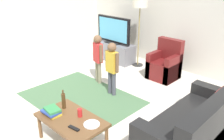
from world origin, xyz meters
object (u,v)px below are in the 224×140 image
at_px(tv_stand, 114,52).
at_px(child_center, 112,64).
at_px(armchair, 165,66).
at_px(coffee_table, 71,121).
at_px(bottle, 64,101).
at_px(tv_remote, 74,128).
at_px(couch, 197,129).
at_px(child_near_tv, 98,55).
at_px(book_stack, 52,111).
at_px(soda_can, 80,113).
at_px(tv, 113,30).
at_px(floor_lamp, 140,5).
at_px(plate, 92,124).

bearing_deg(tv_stand, child_center, -47.56).
bearing_deg(armchair, coffee_table, -83.48).
height_order(bottle, tv_remote, bottle).
xyz_separation_m(couch, armchair, (-1.64, 1.76, 0.01)).
xyz_separation_m(child_near_tv, book_stack, (0.97, -1.81, -0.18)).
distance_m(couch, bottle, 1.95).
bearing_deg(soda_can, tv_stand, 125.75).
distance_m(child_near_tv, child_center, 0.64).
xyz_separation_m(tv, floor_lamp, (0.72, 0.17, 0.70)).
bearing_deg(bottle, armchair, 90.71).
relative_size(child_near_tv, plate, 4.90).
distance_m(book_stack, plate, 0.65).
xyz_separation_m(couch, coffee_table, (-1.31, -1.18, 0.08)).
bearing_deg(bottle, couch, 33.76).
bearing_deg(tv, bottle, -59.15).
bearing_deg(soda_can, bottle, -176.73).
distance_m(tv, armchair, 1.76).
bearing_deg(child_center, tv_stand, 132.44).
xyz_separation_m(tv_stand, couch, (3.31, -1.80, 0.05)).
distance_m(tv_stand, armchair, 1.67).
height_order(armchair, plate, armchair).
height_order(child_near_tv, plate, child_near_tv).
height_order(coffee_table, soda_can, soda_can).
relative_size(tv_stand, armchair, 1.33).
relative_size(armchair, tv_remote, 5.29).
xyz_separation_m(tv, tv_remote, (2.22, -3.07, -0.42)).
xyz_separation_m(tv, couch, (3.31, -1.78, -0.56)).
relative_size(child_center, bottle, 3.61).
height_order(couch, book_stack, couch).
xyz_separation_m(couch, tv_remote, (-1.09, -1.30, 0.14)).
xyz_separation_m(floor_lamp, bottle, (0.98, -3.02, -1.00)).
relative_size(couch, book_stack, 6.16).
relative_size(tv, child_near_tv, 1.02).
distance_m(tv_stand, plate, 3.70).
distance_m(floor_lamp, child_near_tv, 1.69).
bearing_deg(coffee_table, bottle, 161.57).
bearing_deg(soda_can, book_stack, -144.32).
relative_size(soda_can, plate, 0.55).
relative_size(armchair, soda_can, 7.50).
distance_m(armchair, child_near_tv, 1.59).
distance_m(armchair, soda_can, 2.84).
height_order(coffee_table, plate, plate).
bearing_deg(book_stack, child_center, 102.62).
relative_size(bottle, soda_can, 2.49).
xyz_separation_m(couch, child_near_tv, (-2.57, 0.51, 0.36)).
bearing_deg(armchair, tv_remote, -79.69).
bearing_deg(book_stack, floor_lamp, 107.09).
distance_m(bottle, plate, 0.63).
bearing_deg(child_center, child_near_tv, 161.90).
xyz_separation_m(armchair, floor_lamp, (-0.95, 0.19, 1.25)).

